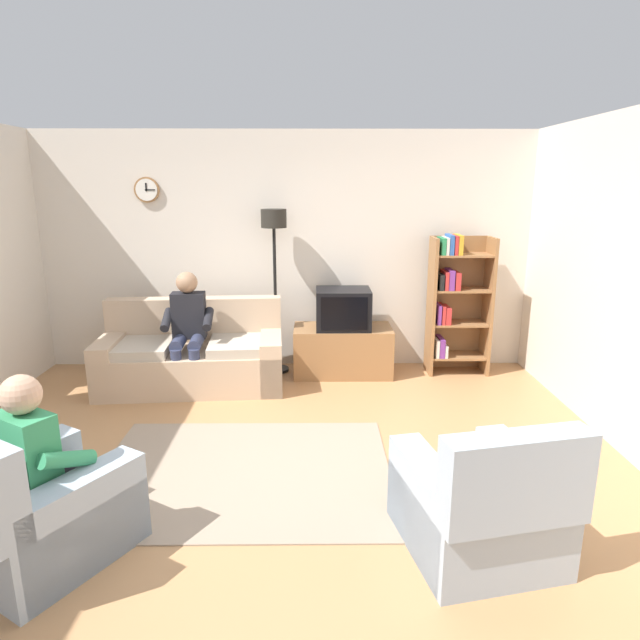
{
  "coord_description": "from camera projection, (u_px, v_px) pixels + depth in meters",
  "views": [
    {
      "loc": [
        0.33,
        -3.64,
        2.12
      ],
      "look_at": [
        0.38,
        0.94,
        0.96
      ],
      "focal_mm": 30.42,
      "sensor_mm": 36.0,
      "label": 1
    }
  ],
  "objects": [
    {
      "name": "ground_plane",
      "position": [
        271.0,
        476.0,
        4.04
      ],
      "size": [
        12.0,
        12.0,
        0.0
      ],
      "primitive_type": "plane",
      "color": "#B27F51"
    },
    {
      "name": "back_wall_assembly",
      "position": [
        286.0,
        252.0,
        6.29
      ],
      "size": [
        6.2,
        0.17,
        2.7
      ],
      "color": "silver",
      "rests_on": "ground_plane"
    },
    {
      "name": "couch",
      "position": [
        193.0,
        357.0,
        5.79
      ],
      "size": [
        1.96,
        1.01,
        0.9
      ],
      "color": "tan",
      "rests_on": "ground_plane"
    },
    {
      "name": "tv_stand",
      "position": [
        343.0,
        350.0,
        6.16
      ],
      "size": [
        1.1,
        0.56,
        0.55
      ],
      "color": "olive",
      "rests_on": "ground_plane"
    },
    {
      "name": "tv",
      "position": [
        343.0,
        309.0,
        6.02
      ],
      "size": [
        0.6,
        0.49,
        0.44
      ],
      "color": "black",
      "rests_on": "tv_stand"
    },
    {
      "name": "bookshelf",
      "position": [
        454.0,
        300.0,
        6.11
      ],
      "size": [
        0.68,
        0.36,
        1.58
      ],
      "color": "olive",
      "rests_on": "ground_plane"
    },
    {
      "name": "floor_lamp",
      "position": [
        274.0,
        246.0,
        5.97
      ],
      "size": [
        0.28,
        0.28,
        1.85
      ],
      "color": "black",
      "rests_on": "ground_plane"
    },
    {
      "name": "armchair_near_window",
      "position": [
        37.0,
        512.0,
        3.1
      ],
      "size": [
        1.14,
        1.17,
        0.9
      ],
      "color": "#9EADBC",
      "rests_on": "ground_plane"
    },
    {
      "name": "armchair_near_bookshelf",
      "position": [
        480.0,
        507.0,
        3.16
      ],
      "size": [
        0.96,
        1.02,
        0.9
      ],
      "color": "#9EADBC",
      "rests_on": "ground_plane"
    },
    {
      "name": "area_rug",
      "position": [
        244.0,
        472.0,
        4.08
      ],
      "size": [
        2.2,
        1.7,
        0.01
      ],
      "primitive_type": "cube",
      "color": "gray",
      "rests_on": "ground_plane"
    },
    {
      "name": "person_on_couch",
      "position": [
        188.0,
        325.0,
        5.59
      ],
      "size": [
        0.53,
        0.56,
        1.24
      ],
      "color": "black",
      "rests_on": "ground_plane"
    },
    {
      "name": "person_in_left_armchair",
      "position": [
        44.0,
        456.0,
        3.1
      ],
      "size": [
        0.61,
        0.64,
        1.12
      ],
      "color": "#338C59",
      "rests_on": "ground_plane"
    }
  ]
}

